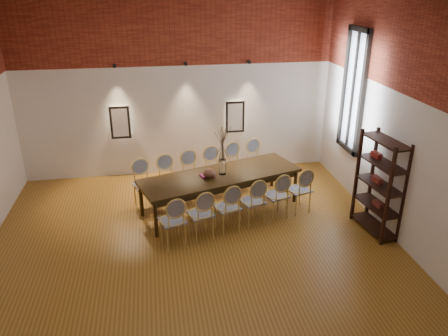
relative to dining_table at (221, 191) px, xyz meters
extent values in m
cube|color=#996723|center=(-0.65, -1.50, -0.39)|extent=(7.00, 7.00, 0.02)
cube|color=silver|center=(-0.65, 2.05, 1.62)|extent=(7.00, 0.10, 4.00)
cube|color=silver|center=(-0.65, -5.05, 1.62)|extent=(7.00, 0.10, 4.00)
cube|color=silver|center=(2.90, -1.50, 1.62)|extent=(0.10, 7.00, 4.00)
cube|color=maroon|center=(-0.65, 1.98, 2.88)|extent=(7.00, 0.02, 1.50)
cube|color=maroon|center=(-0.65, -4.98, 2.88)|extent=(7.00, 0.02, 1.50)
cube|color=maroon|center=(2.83, -1.50, 2.88)|extent=(0.02, 7.00, 1.50)
cube|color=#FFEAC6|center=(-1.95, 1.95, 0.93)|extent=(0.36, 0.06, 0.66)
cube|color=#FFEAC6|center=(0.65, 1.95, 0.93)|extent=(0.36, 0.06, 0.66)
cylinder|color=black|center=(-1.95, 1.92, 2.17)|extent=(0.08, 0.10, 0.08)
cylinder|color=black|center=(-0.45, 1.92, 2.17)|extent=(0.08, 0.10, 0.08)
cylinder|color=black|center=(0.95, 1.92, 2.17)|extent=(0.08, 0.10, 0.08)
cube|color=silver|center=(2.81, 0.50, 1.77)|extent=(0.02, 0.78, 2.38)
cube|color=black|center=(2.79, 0.50, 1.77)|extent=(0.08, 0.90, 2.50)
cube|color=black|center=(2.79, 0.50, 1.77)|extent=(0.06, 0.06, 2.40)
cube|color=#35240C|center=(0.00, 0.00, 0.00)|extent=(3.29, 1.91, 0.75)
cylinder|color=silver|center=(0.04, 0.01, 0.53)|extent=(0.14, 0.14, 0.30)
ellipsoid|color=brown|center=(-0.23, -0.13, 0.46)|extent=(0.24, 0.24, 0.18)
cube|color=#9C1B6D|center=(-0.26, -0.04, 0.39)|extent=(0.30, 0.25, 0.03)
camera|label=1|loc=(-1.21, -7.62, 3.83)|focal=35.00mm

